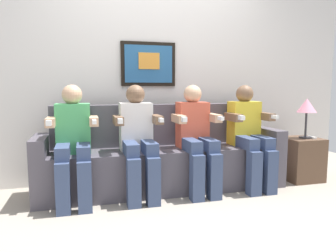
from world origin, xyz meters
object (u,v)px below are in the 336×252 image
(table_lamp, at_px, (307,107))
(person_left_center, at_px, (138,136))
(person_rightmost, at_px, (249,132))
(side_table_right, at_px, (301,159))
(person_right_center, at_px, (196,134))
(person_leftmost, at_px, (73,139))
(spare_remote_on_table, at_px, (312,137))
(couch, at_px, (164,160))

(table_lamp, bearing_deg, person_left_center, -178.91)
(person_rightmost, bearing_deg, side_table_right, 4.83)
(person_right_center, distance_m, person_rightmost, 0.61)
(person_leftmost, xyz_separation_m, side_table_right, (2.56, 0.06, -0.36))
(person_right_center, distance_m, side_table_right, 1.39)
(person_left_center, xyz_separation_m, table_lamp, (1.97, 0.04, 0.25))
(person_left_center, bearing_deg, person_leftmost, 180.00)
(person_rightmost, bearing_deg, person_leftmost, 180.00)
(spare_remote_on_table, bearing_deg, couch, 174.85)
(couch, relative_size, side_table_right, 5.17)
(table_lamp, bearing_deg, spare_remote_on_table, -19.99)
(person_right_center, distance_m, spare_remote_on_table, 1.43)
(side_table_right, distance_m, spare_remote_on_table, 0.28)
(person_leftmost, height_order, side_table_right, person_leftmost)
(table_lamp, xyz_separation_m, spare_remote_on_table, (0.07, -0.02, -0.35))
(table_lamp, bearing_deg, couch, 175.48)
(person_right_center, xyz_separation_m, table_lamp, (1.36, 0.04, 0.25))
(person_right_center, bearing_deg, person_leftmost, 180.00)
(person_rightmost, relative_size, side_table_right, 2.22)
(person_left_center, relative_size, spare_remote_on_table, 8.54)
(person_left_center, bearing_deg, spare_remote_on_table, 0.37)
(couch, xyz_separation_m, spare_remote_on_table, (1.73, -0.16, 0.20))
(couch, relative_size, person_rightmost, 2.33)
(person_leftmost, height_order, table_lamp, person_leftmost)
(person_left_center, distance_m, spare_remote_on_table, 2.04)
(person_leftmost, bearing_deg, person_left_center, 0.00)
(person_left_center, bearing_deg, person_right_center, 0.00)
(table_lamp, bearing_deg, person_rightmost, -177.14)
(spare_remote_on_table, bearing_deg, person_right_center, -179.47)
(couch, relative_size, person_right_center, 2.33)
(side_table_right, bearing_deg, table_lamp, -45.14)
(person_leftmost, height_order, spare_remote_on_table, person_leftmost)
(person_left_center, distance_m, side_table_right, 1.98)
(couch, xyz_separation_m, side_table_right, (1.64, -0.11, -0.06))
(person_rightmost, bearing_deg, person_right_center, 180.00)
(person_rightmost, xyz_separation_m, side_table_right, (0.73, 0.06, -0.36))
(table_lamp, height_order, spare_remote_on_table, table_lamp)
(person_left_center, height_order, person_right_center, same)
(person_right_center, height_order, spare_remote_on_table, person_right_center)
(person_left_center, height_order, person_rightmost, same)
(person_right_center, bearing_deg, spare_remote_on_table, 0.53)
(table_lamp, bearing_deg, person_leftmost, -179.17)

